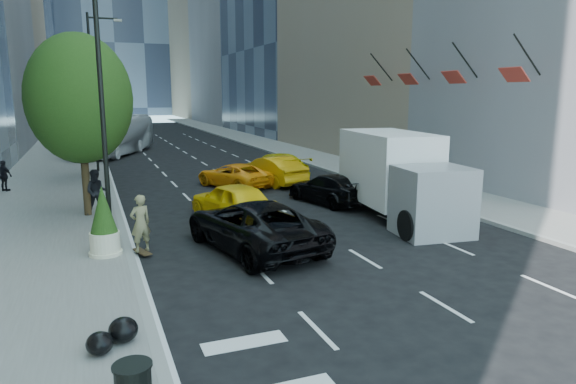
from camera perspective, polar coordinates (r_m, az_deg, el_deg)
name	(u,v)px	position (r m, az deg, el deg)	size (l,w,h in m)	color
ground	(337,262)	(16.28, 5.42, -7.80)	(160.00, 160.00, 0.00)	black
sidewalk_left	(62,159)	(44.08, -23.82, 3.33)	(6.00, 120.00, 0.15)	slate
sidewalk_right	(287,150)	(47.20, -0.09, 4.71)	(4.00, 120.00, 0.15)	slate
lamp_near	(106,74)	(17.76, -19.60, 12.26)	(2.13, 0.22, 10.00)	black
lamp_far	(95,83)	(35.74, -20.65, 11.23)	(2.13, 0.22, 10.00)	black
tree_near	(80,99)	(22.74, -22.16, 9.54)	(4.20, 4.20, 7.46)	black
tree_mid	(81,91)	(32.73, -22.06, 10.35)	(4.50, 4.50, 7.99)	black
tree_far	(82,100)	(45.74, -21.89, 9.45)	(3.90, 3.90, 6.92)	black
traffic_signal	(92,103)	(53.75, -20.97, 9.21)	(2.48, 0.53, 5.20)	black
facade_flags	(432,75)	(29.59, 15.66, 12.44)	(1.85, 13.30, 2.05)	black
skateboarder	(141,227)	(17.33, -16.06, -3.77)	(0.69, 0.45, 1.88)	#827A51
black_sedan_lincoln	(253,225)	(17.34, -3.87, -3.69)	(2.79, 6.06, 1.68)	black
black_sedan_mercedes	(329,189)	(24.60, 4.61, 0.36)	(1.99, 4.88, 1.42)	black
taxi_a	(233,201)	(21.41, -6.17, -1.01)	(1.90, 4.71, 1.61)	yellow
taxi_b	(272,170)	(29.75, -1.83, 2.43)	(1.71, 4.91, 1.62)	orange
taxi_c	(234,175)	(28.95, -6.05, 1.86)	(2.22, 4.81, 1.34)	orange
taxi_d	(277,166)	(31.43, -1.27, 2.89)	(2.25, 5.54, 1.61)	#D1C10B
city_bus	(115,135)	(46.21, -18.64, 6.00)	(2.81, 12.00, 3.34)	white
box_truck	(399,176)	(21.98, 12.20, 1.78)	(3.51, 7.69, 3.55)	white
pedestrian_a	(97,192)	(23.02, -20.48, -0.02)	(0.94, 0.73, 1.92)	black
pedestrian_b	(4,176)	(30.60, -29.00, 1.59)	(0.95, 0.40, 1.63)	black
planter_shrub	(104,222)	(17.21, -19.80, -3.18)	(0.93, 0.93, 2.22)	#EDE7C4
garbage_bags	(114,335)	(11.36, -18.77, -14.82)	(1.04, 1.00, 0.51)	black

